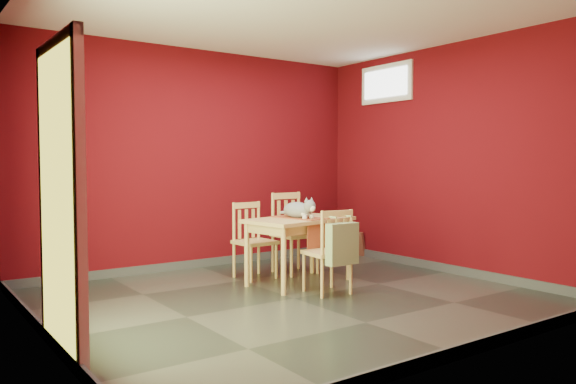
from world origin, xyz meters
TOP-DOWN VIEW (x-y plane):
  - ground at (0.00, 0.00)m, footprint 4.50×4.50m
  - room_shell at (0.00, 0.00)m, footprint 4.50×4.50m
  - doorway at (-2.23, -0.40)m, footprint 0.06×1.01m
  - window at (2.23, 1.00)m, footprint 0.05×0.90m
  - outlet_plate at (1.60, 1.99)m, footprint 0.08×0.02m
  - dining_table at (0.45, 0.52)m, footprint 1.23×0.85m
  - table_runner at (0.45, 0.42)m, footprint 0.40×0.67m
  - chair_far_left at (0.20, 1.07)m, footprint 0.42×0.42m
  - chair_far_right at (0.76, 1.06)m, footprint 0.44×0.44m
  - chair_near at (0.41, -0.04)m, footprint 0.43×0.43m
  - tote_bag at (0.39, -0.25)m, footprint 0.34×0.20m
  - cat at (0.43, 0.53)m, footprint 0.45×0.54m
  - picture_frame at (2.19, 1.56)m, footprint 0.16×0.35m

SIDE VIEW (x-z plane):
  - ground at x=0.00m, z-range 0.00..0.00m
  - room_shell at x=0.00m, z-range -2.20..2.30m
  - picture_frame at x=2.19m, z-range 0.00..0.34m
  - outlet_plate at x=1.60m, z-range 0.24..0.36m
  - chair_near at x=0.41m, z-range 0.01..0.86m
  - chair_far_left at x=0.20m, z-range 0.01..0.86m
  - chair_far_right at x=0.76m, z-range 0.01..0.96m
  - tote_bag at x=0.39m, z-range 0.29..0.76m
  - dining_table at x=0.45m, z-range 0.27..0.98m
  - table_runner at x=0.45m, z-range 0.50..0.82m
  - cat at x=0.43m, z-range 0.71..0.95m
  - doorway at x=-2.23m, z-range 0.06..2.19m
  - window at x=2.23m, z-range 2.10..2.60m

